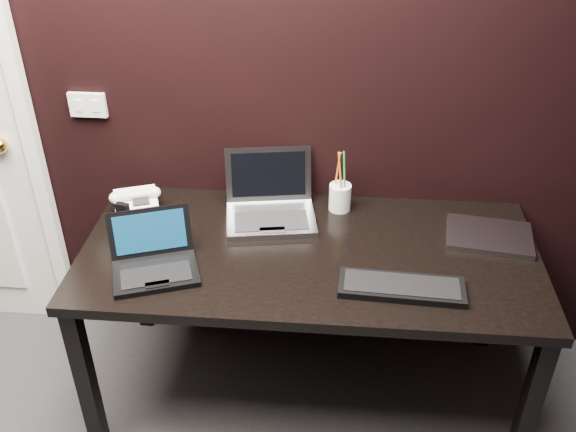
# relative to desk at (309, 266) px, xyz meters

# --- Properties ---
(wall_back) EXTENTS (4.00, 0.00, 4.00)m
(wall_back) POSITION_rel_desk_xyz_m (-0.30, 0.40, 0.64)
(wall_back) COLOR black
(wall_back) RESTS_ON ground
(wall_switch) EXTENTS (0.15, 0.02, 0.10)m
(wall_switch) POSITION_rel_desk_xyz_m (-0.92, 0.39, 0.46)
(wall_switch) COLOR silver
(wall_switch) RESTS_ON wall_back
(desk) EXTENTS (1.70, 0.80, 0.74)m
(desk) POSITION_rel_desk_xyz_m (0.00, 0.00, 0.00)
(desk) COLOR black
(desk) RESTS_ON ground
(netbook) EXTENTS (0.36, 0.34, 0.19)m
(netbook) POSITION_rel_desk_xyz_m (-0.54, -0.17, 0.12)
(netbook) COLOR black
(netbook) RESTS_ON desk
(silver_laptop) EXTENTS (0.39, 0.37, 0.24)m
(silver_laptop) POSITION_rel_desk_xyz_m (-0.17, 0.22, 0.12)
(silver_laptop) COLOR #A0A0A5
(silver_laptop) RESTS_ON desk
(ext_keyboard) EXTENTS (0.43, 0.17, 0.03)m
(ext_keyboard) POSITION_rel_desk_xyz_m (0.33, -0.21, 0.09)
(ext_keyboard) COLOR black
(ext_keyboard) RESTS_ON desk
(closed_laptop) EXTENTS (0.35, 0.27, 0.02)m
(closed_laptop) POSITION_rel_desk_xyz_m (0.68, 0.13, 0.09)
(closed_laptop) COLOR #95969B
(closed_laptop) RESTS_ON desk
(desk_phone) EXTENTS (0.21, 0.20, 0.10)m
(desk_phone) POSITION_rel_desk_xyz_m (-0.72, 0.22, 0.12)
(desk_phone) COLOR white
(desk_phone) RESTS_ON desk
(mobile_phone) EXTENTS (0.07, 0.06, 0.11)m
(mobile_phone) POSITION_rel_desk_xyz_m (-0.73, 0.09, 0.12)
(mobile_phone) COLOR black
(mobile_phone) RESTS_ON desk
(pen_cup) EXTENTS (0.10, 0.10, 0.26)m
(pen_cup) POSITION_rel_desk_xyz_m (0.11, 0.30, 0.14)
(pen_cup) COLOR silver
(pen_cup) RESTS_ON desk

